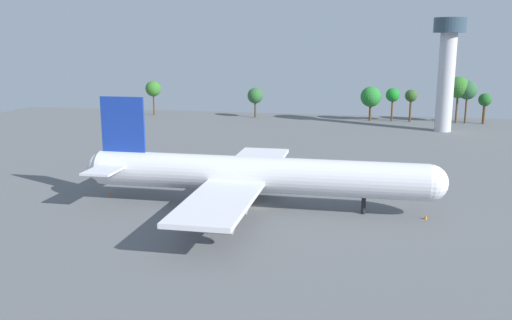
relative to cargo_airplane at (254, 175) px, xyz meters
The scene contains 8 objects.
ground_plane 5.60m from the cargo_airplane, ahead, with size 242.30×242.30×0.00m, color slate.
cargo_airplane is the anchor object (origin of this frame).
catering_truck 24.94m from the cargo_airplane, 81.91° to the left, with size 2.48×3.90×1.93m.
fuel_truck 22.89m from the cargo_airplane, 58.49° to the left, with size 5.62×3.82×2.27m.
safety_cone_nose 28.05m from the cargo_airplane, ahead, with size 0.54×0.54×0.78m, color orange.
safety_cone_tail 27.58m from the cargo_airplane, behind, with size 0.42×0.42×0.60m, color orange.
control_tower 99.18m from the cargo_airplane, 65.17° to the left, with size 9.43×9.43×33.99m.
tree_line_backdrop 109.37m from the cargo_airplane, 79.66° to the left, with size 121.83×7.16×15.62m.
Camera 1 is at (17.28, -86.52, 27.38)m, focal length 38.57 mm.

